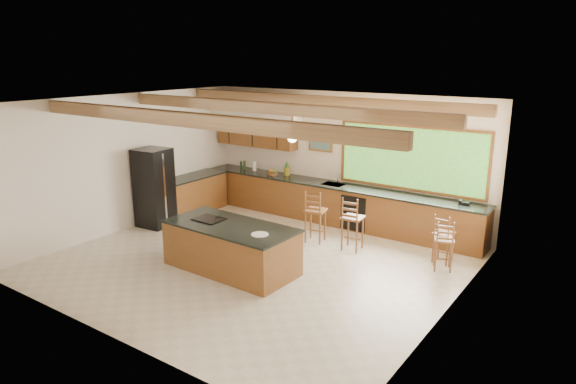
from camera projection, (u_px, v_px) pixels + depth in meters
The scene contains 9 objects.
ground at pixel (256, 262), 9.74m from camera, with size 7.20×7.20×0.00m, color beige.
room_shell at pixel (268, 141), 9.77m from camera, with size 7.27×6.54×3.02m.
counter_run at pixel (294, 201), 12.07m from camera, with size 7.12×3.10×1.28m.
island at pixel (231, 247), 9.30m from camera, with size 2.48×1.21×0.87m.
refrigerator at pixel (154, 188), 11.60m from camera, with size 0.76×0.74×1.79m.
bar_stool_a at pixel (314, 212), 10.60m from camera, with size 0.48×0.48×1.12m.
bar_stool_b at pixel (351, 219), 10.15m from camera, with size 0.43×0.43×1.11m.
bar_stool_c at pixel (443, 241), 9.22m from camera, with size 0.45×0.45×0.96m.
bar_stool_d at pixel (443, 235), 9.54m from camera, with size 0.36×0.36×0.96m.
Camera 1 is at (5.68, -7.09, 3.81)m, focal length 32.00 mm.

